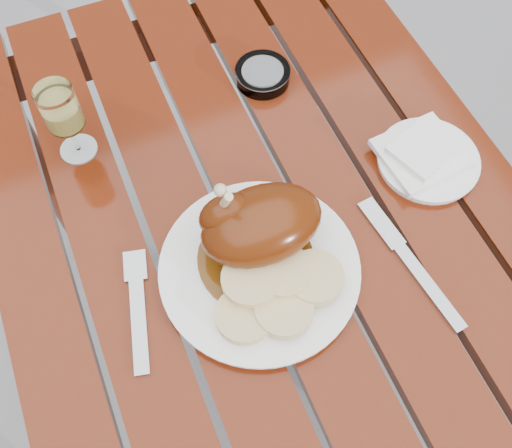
{
  "coord_description": "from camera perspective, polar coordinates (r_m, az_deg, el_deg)",
  "views": [
    {
      "loc": [
        -0.18,
        -0.34,
        1.51
      ],
      "look_at": [
        -0.02,
        0.02,
        0.78
      ],
      "focal_mm": 40.0,
      "sensor_mm": 36.0,
      "label": 1
    }
  ],
  "objects": [
    {
      "name": "side_plate",
      "position": [
        0.95,
        16.81,
        6.11
      ],
      "size": [
        0.16,
        0.16,
        0.01
      ],
      "primitive_type": "cylinder",
      "rotation": [
        0.0,
        0.0,
        -0.0
      ],
      "color": "white",
      "rests_on": "table"
    },
    {
      "name": "wine_glass",
      "position": [
        0.92,
        -18.42,
        9.6
      ],
      "size": [
        0.07,
        0.07,
        0.14
      ],
      "primitive_type": "cylinder",
      "rotation": [
        0.0,
        0.0,
        0.2
      ],
      "color": "#C6C05A",
      "rests_on": "table"
    },
    {
      "name": "dinner_plate",
      "position": [
        0.82,
        0.35,
        -4.59
      ],
      "size": [
        0.33,
        0.33,
        0.02
      ],
      "primitive_type": "cylinder",
      "rotation": [
        0.0,
        0.0,
        -0.15
      ],
      "color": "white",
      "rests_on": "table"
    },
    {
      "name": "ground",
      "position": [
        1.55,
        1.14,
        -14.11
      ],
      "size": [
        60.0,
        60.0,
        0.0
      ],
      "primitive_type": "plane",
      "color": "slate",
      "rests_on": "ground"
    },
    {
      "name": "table",
      "position": [
        1.19,
        1.46,
        -9.72
      ],
      "size": [
        0.8,
        1.2,
        0.75
      ],
      "primitive_type": "cube",
      "color": "#631B0B",
      "rests_on": "ground"
    },
    {
      "name": "knife",
      "position": [
        0.85,
        15.86,
        -4.59
      ],
      "size": [
        0.04,
        0.2,
        0.01
      ],
      "primitive_type": "cube",
      "rotation": [
        0.0,
        0.0,
        0.11
      ],
      "color": "gray",
      "rests_on": "table"
    },
    {
      "name": "ashtray",
      "position": [
        1.02,
        0.66,
        14.7
      ],
      "size": [
        0.11,
        0.11,
        0.02
      ],
      "primitive_type": "cylinder",
      "rotation": [
        0.0,
        0.0,
        -0.12
      ],
      "color": "#B2B7BC",
      "rests_on": "table"
    },
    {
      "name": "fork",
      "position": [
        0.81,
        -11.68,
        -8.92
      ],
      "size": [
        0.06,
        0.17,
        0.01
      ],
      "primitive_type": "cube",
      "rotation": [
        0.0,
        0.0,
        -0.24
      ],
      "color": "gray",
      "rests_on": "table"
    },
    {
      "name": "napkin",
      "position": [
        0.94,
        16.18,
        6.81
      ],
      "size": [
        0.13,
        0.13,
        0.01
      ],
      "primitive_type": "cube",
      "rotation": [
        0.0,
        0.0,
        0.08
      ],
      "color": "white",
      "rests_on": "side_plate"
    },
    {
      "name": "bread_dumplings",
      "position": [
        0.78,
        1.94,
        -6.66
      ],
      "size": [
        0.19,
        0.13,
        0.03
      ],
      "color": "#D3C080",
      "rests_on": "dinner_plate"
    },
    {
      "name": "roast_duck",
      "position": [
        0.78,
        0.04,
        -0.1
      ],
      "size": [
        0.19,
        0.17,
        0.13
      ],
      "color": "#552D09",
      "rests_on": "dinner_plate"
    }
  ]
}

